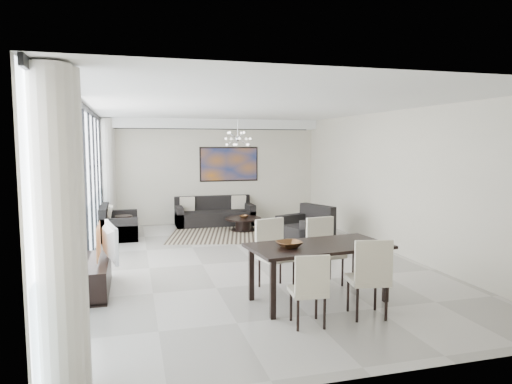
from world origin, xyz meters
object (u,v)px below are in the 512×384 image
object	(u,v)px
sofa_main	(215,215)
tv_console	(95,276)
television	(105,242)
dining_table	(319,250)
coffee_table	(243,223)

from	to	relation	value
sofa_main	tv_console	distance (m)	5.86
tv_console	television	size ratio (longest dim) A/B	1.56
tv_console	television	distance (m)	0.53
sofa_main	television	distance (m)	5.78
tv_console	sofa_main	bearing A→B (deg)	61.94
television	dining_table	world-z (taller)	television
tv_console	dining_table	world-z (taller)	dining_table
sofa_main	tv_console	xyz separation A→B (m)	(-2.76, -5.17, -0.03)
coffee_table	dining_table	bearing A→B (deg)	-92.35
tv_console	dining_table	bearing A→B (deg)	-22.47
coffee_table	dining_table	distance (m)	5.46
television	tv_console	bearing A→B (deg)	88.37
coffee_table	sofa_main	size ratio (longest dim) A/B	0.44
coffee_table	tv_console	xyz separation A→B (m)	(-3.32, -4.15, 0.05)
coffee_table	dining_table	xyz separation A→B (m)	(-0.22, -5.43, 0.55)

